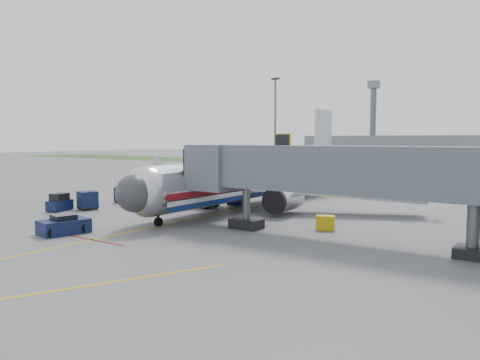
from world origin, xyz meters
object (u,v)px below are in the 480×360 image
Objects in this scene: pushback_tug at (64,226)px; baggage_tug at (60,203)px; belt_loader at (238,198)px; airliner at (254,179)px; ramp_worker at (167,195)px.

baggage_tug is at bearing 147.28° from pushback_tug.
pushback_tug is at bearing -92.30° from belt_loader.
airliner is at bearing 45.67° from baggage_tug.
belt_loader is at bearing 53.55° from baggage_tug.
belt_loader is at bearing 87.70° from pushback_tug.
airliner is 18.30m from baggage_tug.
belt_loader reaches higher than pushback_tug.
pushback_tug is 11.17m from baggage_tug.
ramp_worker is (-4.94, 15.38, 0.30)m from pushback_tug.
baggage_tug is 0.57× the size of belt_loader.
airliner is 8.03× the size of belt_loader.
ramp_worker is at bearing -156.01° from airliner.
baggage_tug is (-12.72, -13.01, -1.93)m from airliner.
airliner is 19.45m from pushback_tug.
airliner is at bearing 80.13° from pushback_tug.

